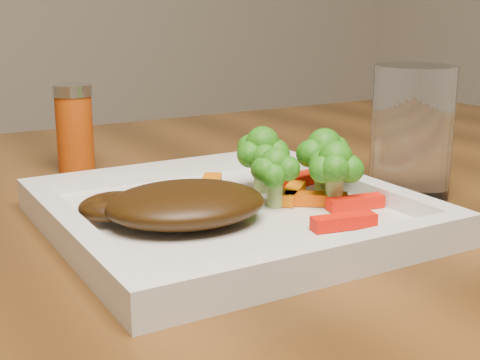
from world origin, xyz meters
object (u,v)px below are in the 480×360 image
steak (186,204)px  spice_shaker (75,128)px  drinking_glass (412,132)px  plate (229,219)px

steak → spice_shaker: spice_shaker is taller
spice_shaker → drinking_glass: size_ratio=0.77×
spice_shaker → steak: bearing=-87.6°
steak → drinking_glass: (0.23, 0.00, 0.03)m
steak → drinking_glass: 0.23m
plate → steak: steak is taller
plate → drinking_glass: 0.19m
steak → spice_shaker: size_ratio=1.33×
plate → spice_shaker: 0.25m
plate → drinking_glass: bearing=-2.0°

